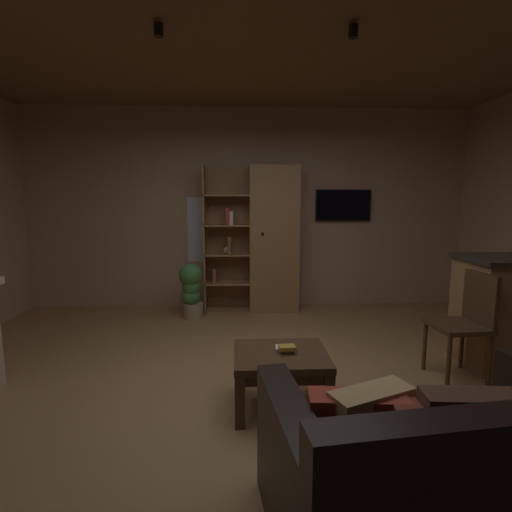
% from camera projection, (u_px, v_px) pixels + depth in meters
% --- Properties ---
extents(floor, '(6.21, 5.29, 0.02)m').
position_uv_depth(floor, '(258.00, 394.00, 3.09)').
color(floor, '#A37A4C').
rests_on(floor, ground).
extents(wall_back, '(6.33, 0.06, 2.80)m').
position_uv_depth(wall_back, '(249.00, 209.00, 5.53)').
color(wall_back, tan).
rests_on(wall_back, ground).
extents(ceiling, '(6.21, 5.29, 0.02)m').
position_uv_depth(ceiling, '(259.00, 13.00, 2.69)').
color(ceiling, brown).
extents(window_pane_back, '(0.77, 0.01, 0.92)m').
position_uv_depth(window_pane_back, '(215.00, 230.00, 5.52)').
color(window_pane_back, white).
extents(bookshelf_cabinet, '(1.29, 0.41, 1.99)m').
position_uv_depth(bookshelf_cabinet, '(267.00, 240.00, 5.33)').
color(bookshelf_cabinet, '#997047').
rests_on(bookshelf_cabinet, ground).
extents(leather_couch, '(1.65, 1.11, 0.84)m').
position_uv_depth(leather_couch, '(450.00, 480.00, 1.69)').
color(leather_couch, black).
rests_on(leather_couch, ground).
extents(coffee_table, '(0.68, 0.58, 0.42)m').
position_uv_depth(coffee_table, '(281.00, 364.00, 2.84)').
color(coffee_table, '#4C331E').
rests_on(coffee_table, ground).
extents(table_book_0, '(0.14, 0.12, 0.03)m').
position_uv_depth(table_book_0, '(285.00, 349.00, 2.86)').
color(table_book_0, beige).
rests_on(table_book_0, coffee_table).
extents(table_book_1, '(0.13, 0.10, 0.03)m').
position_uv_depth(table_book_1, '(287.00, 348.00, 2.81)').
color(table_book_1, gold).
rests_on(table_book_1, coffee_table).
extents(dining_chair, '(0.45, 0.45, 0.92)m').
position_uv_depth(dining_chair, '(467.00, 318.00, 3.30)').
color(dining_chair, '#4C331E').
rests_on(dining_chair, ground).
extents(potted_floor_plant, '(0.30, 0.31, 0.73)m').
position_uv_depth(potted_floor_plant, '(191.00, 289.00, 5.00)').
color(potted_floor_plant, '#9E896B').
rests_on(potted_floor_plant, ground).
extents(wall_mounted_tv, '(0.79, 0.06, 0.44)m').
position_uv_depth(wall_mounted_tv, '(343.00, 205.00, 5.52)').
color(wall_mounted_tv, black).
extents(track_light_spot_1, '(0.07, 0.07, 0.09)m').
position_uv_depth(track_light_spot_1, '(159.00, 30.00, 2.77)').
color(track_light_spot_1, black).
extents(track_light_spot_2, '(0.07, 0.07, 0.09)m').
position_uv_depth(track_light_spot_2, '(353.00, 31.00, 2.79)').
color(track_light_spot_2, black).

